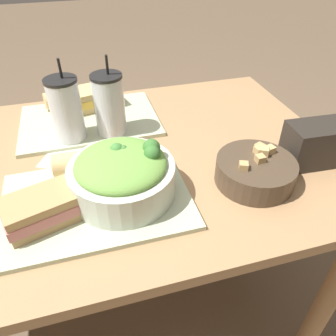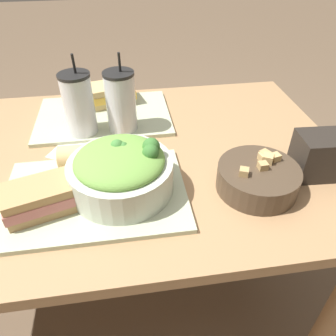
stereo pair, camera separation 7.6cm
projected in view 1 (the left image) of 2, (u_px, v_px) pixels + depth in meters
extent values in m
plane|color=brown|center=(107.00, 309.00, 1.30)|extent=(12.00, 12.00, 0.00)
cube|color=#A37A51|center=(76.00, 169.00, 0.86)|extent=(1.42, 0.81, 0.03)
cylinder|color=#A37A51|center=(329.00, 297.00, 0.97)|extent=(0.06, 0.06, 0.70)
cylinder|color=#A37A51|center=(231.00, 163.00, 1.49)|extent=(0.06, 0.06, 0.70)
cube|color=#B2BC99|center=(97.00, 201.00, 0.74)|extent=(0.41, 0.29, 0.01)
cube|color=#B2BC99|center=(90.00, 121.00, 1.02)|extent=(0.41, 0.29, 0.01)
cylinder|color=beige|center=(122.00, 179.00, 0.73)|extent=(0.24, 0.24, 0.08)
ellipsoid|color=#6B9E42|center=(121.00, 164.00, 0.70)|extent=(0.20, 0.20, 0.05)
sphere|color=#38702D|center=(119.00, 150.00, 0.71)|extent=(0.03, 0.03, 0.03)
sphere|color=#38702D|center=(151.00, 148.00, 0.71)|extent=(0.04, 0.04, 0.04)
sphere|color=#427F38|center=(123.00, 151.00, 0.71)|extent=(0.03, 0.03, 0.03)
sphere|color=#38702D|center=(152.00, 154.00, 0.70)|extent=(0.04, 0.04, 0.04)
sphere|color=#427F38|center=(117.00, 150.00, 0.71)|extent=(0.03, 0.03, 0.03)
cube|color=beige|center=(115.00, 169.00, 0.68)|extent=(0.04, 0.05, 0.01)
cube|color=beige|center=(143.00, 153.00, 0.72)|extent=(0.05, 0.05, 0.01)
cylinder|color=#473828|center=(255.00, 171.00, 0.78)|extent=(0.19, 0.19, 0.06)
cylinder|color=#4C2814|center=(257.00, 164.00, 0.77)|extent=(0.17, 0.17, 0.01)
cube|color=tan|center=(270.00, 150.00, 0.79)|extent=(0.02, 0.02, 0.02)
cube|color=tan|center=(263.00, 152.00, 0.78)|extent=(0.03, 0.03, 0.02)
cube|color=tan|center=(260.00, 159.00, 0.76)|extent=(0.02, 0.02, 0.02)
cube|color=tan|center=(260.00, 148.00, 0.80)|extent=(0.03, 0.03, 0.02)
cube|color=tan|center=(243.00, 167.00, 0.74)|extent=(0.03, 0.03, 0.02)
cube|color=tan|center=(259.00, 151.00, 0.79)|extent=(0.02, 0.02, 0.02)
cube|color=tan|center=(44.00, 217.00, 0.68)|extent=(0.16, 0.13, 0.02)
cube|color=#C1706B|center=(42.00, 209.00, 0.66)|extent=(0.17, 0.13, 0.02)
cube|color=tan|center=(39.00, 201.00, 0.65)|extent=(0.16, 0.13, 0.02)
cylinder|color=tan|center=(90.00, 160.00, 0.80)|extent=(0.18, 0.06, 0.06)
cylinder|color=beige|center=(124.00, 155.00, 0.82)|extent=(0.01, 0.05, 0.05)
cube|color=tan|center=(94.00, 104.00, 1.08)|extent=(0.17, 0.13, 0.02)
cube|color=#EFB742|center=(93.00, 98.00, 1.07)|extent=(0.18, 0.13, 0.02)
cube|color=tan|center=(92.00, 91.00, 1.05)|extent=(0.17, 0.13, 0.02)
cylinder|color=tan|center=(65.00, 98.00, 1.07)|extent=(0.14, 0.08, 0.06)
cylinder|color=beige|center=(84.00, 94.00, 1.10)|extent=(0.02, 0.05, 0.05)
cylinder|color=silver|center=(66.00, 111.00, 0.88)|extent=(0.08, 0.08, 0.17)
cylinder|color=black|center=(67.00, 115.00, 0.89)|extent=(0.07, 0.07, 0.14)
cylinder|color=black|center=(60.00, 80.00, 0.83)|extent=(0.09, 0.09, 0.01)
cylinder|color=black|center=(60.00, 70.00, 0.82)|extent=(0.01, 0.02, 0.06)
cylinder|color=silver|center=(110.00, 106.00, 0.91)|extent=(0.08, 0.08, 0.17)
cylinder|color=maroon|center=(110.00, 110.00, 0.92)|extent=(0.07, 0.07, 0.14)
cylinder|color=black|center=(106.00, 76.00, 0.86)|extent=(0.09, 0.09, 0.01)
cylinder|color=black|center=(107.00, 66.00, 0.84)|extent=(0.01, 0.02, 0.06)
cube|color=#28231E|center=(315.00, 144.00, 0.83)|extent=(0.15, 0.10, 0.11)
cube|color=silver|center=(75.00, 158.00, 0.87)|extent=(0.20, 0.18, 0.00)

